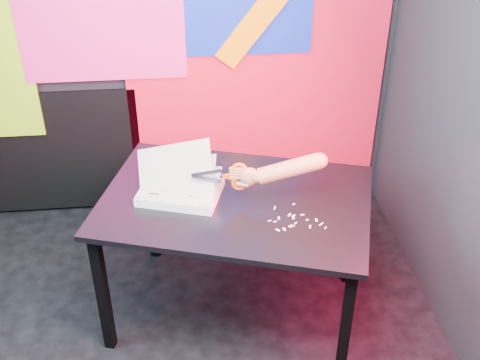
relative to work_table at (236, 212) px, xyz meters
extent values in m
cube|color=black|center=(-0.42, 1.08, 0.68)|extent=(3.00, 0.01, 2.70)
cube|color=red|center=(0.23, 1.05, 0.18)|extent=(1.60, 0.02, 1.60)
cube|color=#F12687|center=(-0.67, 1.03, 0.68)|extent=(0.95, 0.02, 0.80)
cube|color=black|center=(-1.17, 1.05, -0.22)|extent=(1.30, 0.02, 0.85)
cube|color=black|center=(-0.67, -0.18, -0.31)|extent=(0.06, 0.06, 0.72)
cube|color=black|center=(-0.45, 0.53, -0.31)|extent=(0.06, 0.06, 0.72)
cube|color=black|center=(0.45, -0.53, -0.31)|extent=(0.06, 0.06, 0.72)
cube|color=black|center=(0.67, 0.18, -0.31)|extent=(0.06, 0.06, 0.72)
cube|color=black|center=(0.00, 0.00, 0.07)|extent=(1.48, 1.20, 0.03)
cube|color=silver|center=(-0.26, 0.06, 0.10)|extent=(0.44, 0.38, 0.04)
cube|color=white|center=(-0.26, 0.06, 0.13)|extent=(0.44, 0.38, 0.00)
cube|color=white|center=(-0.26, 0.06, 0.13)|extent=(0.42, 0.36, 0.11)
cube|color=white|center=(-0.27, 0.07, 0.16)|extent=(0.39, 0.33, 0.20)
cube|color=white|center=(-0.28, 0.09, 0.20)|extent=(0.36, 0.27, 0.28)
cylinder|color=black|center=(-0.46, -0.01, 0.13)|extent=(0.01, 0.01, 0.00)
cylinder|color=black|center=(-0.43, -0.03, 0.13)|extent=(0.01, 0.01, 0.00)
cylinder|color=black|center=(-0.39, -0.04, 0.13)|extent=(0.01, 0.01, 0.00)
cylinder|color=black|center=(-0.36, -0.05, 0.13)|extent=(0.01, 0.01, 0.00)
cylinder|color=black|center=(-0.32, -0.06, 0.13)|extent=(0.01, 0.01, 0.00)
cylinder|color=black|center=(-0.28, -0.07, 0.13)|extent=(0.01, 0.01, 0.00)
cylinder|color=black|center=(-0.25, -0.08, 0.13)|extent=(0.01, 0.01, 0.00)
cylinder|color=black|center=(-0.21, -0.09, 0.13)|extent=(0.01, 0.01, 0.00)
cylinder|color=black|center=(-0.17, -0.10, 0.13)|extent=(0.01, 0.01, 0.00)
cylinder|color=black|center=(-0.14, -0.12, 0.13)|extent=(0.01, 0.01, 0.00)
cylinder|color=black|center=(-0.39, 0.23, 0.13)|extent=(0.01, 0.01, 0.00)
cylinder|color=black|center=(-0.35, 0.22, 0.13)|extent=(0.01, 0.01, 0.00)
cylinder|color=black|center=(-0.32, 0.21, 0.13)|extent=(0.01, 0.01, 0.00)
cylinder|color=black|center=(-0.28, 0.19, 0.13)|extent=(0.01, 0.01, 0.00)
cylinder|color=black|center=(-0.24, 0.18, 0.13)|extent=(0.01, 0.01, 0.00)
cylinder|color=black|center=(-0.21, 0.17, 0.13)|extent=(0.01, 0.01, 0.00)
cylinder|color=black|center=(-0.17, 0.16, 0.13)|extent=(0.01, 0.01, 0.00)
cylinder|color=black|center=(-0.13, 0.15, 0.13)|extent=(0.01, 0.01, 0.00)
cylinder|color=black|center=(-0.10, 0.14, 0.13)|extent=(0.01, 0.01, 0.00)
cylinder|color=black|center=(-0.06, 0.13, 0.13)|extent=(0.01, 0.01, 0.00)
cube|color=black|center=(-0.33, 0.13, 0.13)|extent=(0.07, 0.03, 0.00)
cube|color=black|center=(-0.24, 0.08, 0.13)|extent=(0.05, 0.03, 0.00)
cube|color=black|center=(-0.31, 0.03, 0.13)|extent=(0.09, 0.04, 0.00)
cube|color=black|center=(-0.20, -0.02, 0.13)|extent=(0.04, 0.02, 0.00)
cube|color=black|center=(-0.39, 0.01, 0.13)|extent=(0.05, 0.03, 0.00)
cube|color=black|center=(-0.19, 0.12, 0.13)|extent=(0.06, 0.03, 0.00)
cube|color=#8D92AD|center=(-0.14, -0.01, 0.24)|extent=(0.14, 0.03, 0.05)
cube|color=#8D92AD|center=(-0.14, -0.01, 0.21)|extent=(0.14, 0.03, 0.05)
cylinder|color=#8D92AD|center=(-0.07, -0.02, 0.23)|extent=(0.02, 0.02, 0.02)
cube|color=#FF4900|center=(-0.04, -0.02, 0.22)|extent=(0.06, 0.02, 0.02)
cube|color=#FF4900|center=(-0.04, -0.02, 0.23)|extent=(0.06, 0.02, 0.02)
torus|color=#FF4900|center=(0.02, -0.03, 0.26)|extent=(0.08, 0.03, 0.08)
torus|color=#FF4900|center=(0.02, -0.03, 0.19)|extent=(0.08, 0.03, 0.08)
ellipsoid|color=brown|center=(0.06, -0.04, 0.23)|extent=(0.09, 0.05, 0.10)
cylinder|color=brown|center=(0.02, -0.03, 0.22)|extent=(0.07, 0.03, 0.02)
cylinder|color=brown|center=(0.02, -0.03, 0.24)|extent=(0.07, 0.03, 0.02)
cylinder|color=brown|center=(0.02, -0.03, 0.26)|extent=(0.06, 0.03, 0.02)
cylinder|color=brown|center=(0.02, -0.03, 0.27)|extent=(0.06, 0.03, 0.02)
cylinder|color=brown|center=(0.03, -0.04, 0.19)|extent=(0.06, 0.05, 0.03)
cylinder|color=brown|center=(0.11, -0.04, 0.23)|extent=(0.06, 0.07, 0.07)
cylinder|color=brown|center=(0.24, -0.06, 0.28)|extent=(0.31, 0.12, 0.17)
sphere|color=brown|center=(0.38, -0.08, 0.33)|extent=(0.07, 0.07, 0.07)
cube|color=white|center=(0.26, -0.22, 0.08)|extent=(0.01, 0.02, 0.00)
cube|color=white|center=(0.24, -0.16, 0.08)|extent=(0.02, 0.03, 0.00)
cube|color=white|center=(0.26, -0.16, 0.08)|extent=(0.02, 0.01, 0.00)
cube|color=white|center=(0.18, -0.18, 0.08)|extent=(0.01, 0.02, 0.00)
cube|color=white|center=(0.32, -0.26, 0.08)|extent=(0.01, 0.02, 0.00)
cube|color=white|center=(0.22, -0.25, 0.08)|extent=(0.02, 0.02, 0.00)
cube|color=white|center=(0.14, -0.19, 0.08)|extent=(0.02, 0.01, 0.00)
cube|color=white|center=(0.20, -0.26, 0.08)|extent=(0.01, 0.02, 0.00)
cube|color=white|center=(0.25, -0.18, 0.08)|extent=(0.01, 0.02, 0.00)
cube|color=white|center=(0.27, -0.07, 0.08)|extent=(0.02, 0.01, 0.00)
cube|color=white|center=(0.18, -0.10, 0.08)|extent=(0.01, 0.03, 0.00)
cube|color=white|center=(0.30, -0.16, 0.08)|extent=(0.02, 0.01, 0.00)
cube|color=white|center=(0.17, -0.26, 0.08)|extent=(0.02, 0.02, 0.00)
cube|color=white|center=(0.37, -0.24, 0.08)|extent=(0.02, 0.02, 0.00)
cube|color=white|center=(0.35, -0.21, 0.08)|extent=(0.01, 0.02, 0.00)
cube|color=white|center=(0.38, -0.27, 0.08)|extent=(0.01, 0.02, 0.00)
cube|color=white|center=(0.24, -0.24, 0.08)|extent=(0.02, 0.02, 0.00)
cube|color=white|center=(0.16, -0.20, 0.08)|extent=(0.02, 0.01, 0.00)
cube|color=white|center=(0.31, -0.20, 0.08)|extent=(0.01, 0.01, 0.00)
camera|label=1|loc=(-0.22, -2.37, 1.75)|focal=45.00mm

